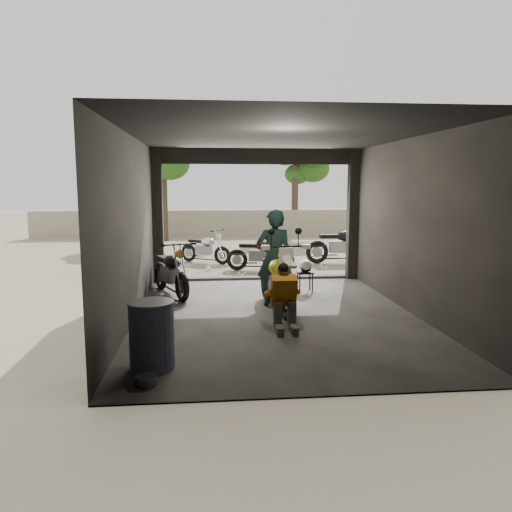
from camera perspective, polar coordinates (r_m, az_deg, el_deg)
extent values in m
plane|color=#7A6D56|center=(9.08, 2.25, -6.89)|extent=(80.00, 80.00, 0.00)
cube|color=#2D2B28|center=(9.08, 2.25, -6.83)|extent=(5.00, 7.00, 0.02)
plane|color=black|center=(8.81, 2.37, 13.65)|extent=(7.00, 7.00, 0.00)
cube|color=black|center=(5.38, 7.42, -0.02)|extent=(5.00, 0.02, 3.20)
cube|color=black|center=(8.81, -14.03, 2.99)|extent=(0.02, 7.00, 3.20)
cube|color=black|center=(9.47, 17.49, 3.20)|extent=(0.02, 7.00, 3.20)
cube|color=black|center=(12.14, -11.16, 4.45)|extent=(0.24, 0.24, 3.20)
cube|color=black|center=(12.61, 10.98, 4.58)|extent=(0.24, 0.24, 3.20)
cube|color=black|center=(12.18, 0.11, 11.29)|extent=(5.00, 0.16, 0.36)
cube|color=#2D2B28|center=(12.46, 0.07, -2.54)|extent=(5.00, 0.25, 0.08)
cube|color=gray|center=(22.78, -2.53, 3.76)|extent=(18.00, 0.30, 1.20)
cylinder|color=#382B1E|center=(21.27, -10.49, 6.53)|extent=(0.30, 0.30, 3.58)
ellipsoid|color=#1E4C14|center=(21.33, -10.65, 12.55)|extent=(2.20, 2.20, 3.14)
cylinder|color=#382B1E|center=(23.05, 4.46, 6.28)|extent=(0.30, 0.30, 3.20)
ellipsoid|color=#1E4C14|center=(23.07, 4.52, 11.25)|extent=(2.20, 2.20, 2.80)
imported|color=#162D28|center=(9.62, 2.09, -0.27)|extent=(0.70, 0.47, 1.89)
cube|color=black|center=(11.00, 5.62, -1.88)|extent=(0.33, 0.33, 0.04)
cylinder|color=black|center=(10.88, 5.02, -3.17)|extent=(0.03, 0.03, 0.45)
cylinder|color=black|center=(10.93, 6.46, -3.14)|extent=(0.03, 0.03, 0.45)
cylinder|color=black|center=(11.15, 4.76, -2.89)|extent=(0.03, 0.03, 0.45)
cylinder|color=black|center=(11.20, 6.17, -2.86)|extent=(0.03, 0.03, 0.45)
ellipsoid|color=white|center=(10.97, 5.65, -1.09)|extent=(0.36, 0.37, 0.26)
cylinder|color=#404C6C|center=(6.57, -11.83, -8.98)|extent=(0.70, 0.70, 0.89)
cylinder|color=black|center=(13.04, 15.77, 2.49)|extent=(0.08, 0.08, 2.27)
cylinder|color=white|center=(12.96, 15.96, 6.58)|extent=(0.83, 0.03, 0.83)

